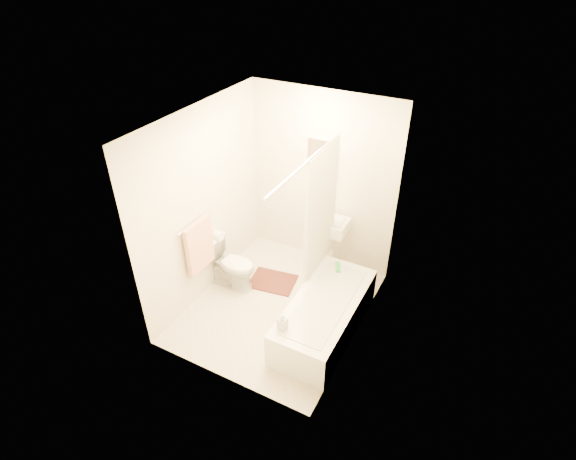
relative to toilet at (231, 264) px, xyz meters
The scene contains 17 objects.
floor 0.83m from the toilet, ahead, with size 2.40×2.40×0.00m, color beige.
ceiling 2.20m from the toilet, ahead, with size 2.40×2.40×0.00m, color white.
wall_back 1.59m from the toilet, 55.71° to the left, with size 2.00×0.02×2.40m, color beige.
wall_left 0.91m from the toilet, 158.20° to the right, with size 0.02×2.40×2.40m, color beige.
wall_right 1.96m from the toilet, ahead, with size 0.02×2.40×2.40m, color beige.
mirror 1.76m from the toilet, 55.22° to the left, with size 0.40×0.03×0.55m, color white.
curtain_rod 1.97m from the toilet, ahead, with size 0.03×0.03×1.70m, color silver.
shower_curtain 1.43m from the toilet, 20.85° to the left, with size 0.04×0.80×1.55m, color silver.
towel_bar 0.87m from the toilet, 120.96° to the right, with size 0.02×0.02×0.60m, color silver.
towel 0.60m from the toilet, 117.22° to the right, with size 0.06×0.45×0.66m, color #CC7266.
toilet_paper 0.41m from the toilet, behind, with size 0.12×0.12×0.11m, color white.
toilet is the anchor object (origin of this frame).
sink 1.33m from the toilet, 41.37° to the left, with size 0.45×0.36×0.88m, color white, non-canonical shape.
bathtub 1.42m from the toilet, ahead, with size 0.69×1.58×0.44m, color white, non-canonical shape.
bath_mat 0.62m from the toilet, 31.35° to the left, with size 0.59×0.44×0.02m, color #48251B.
soap_bottle 1.43m from the toilet, 33.63° to the right, with size 0.09×0.09×0.20m, color white.
scrub_brush 1.37m from the toilet, 17.73° to the left, with size 0.06×0.19×0.04m, color green.
Camera 1 is at (2.02, -3.59, 3.90)m, focal length 28.00 mm.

